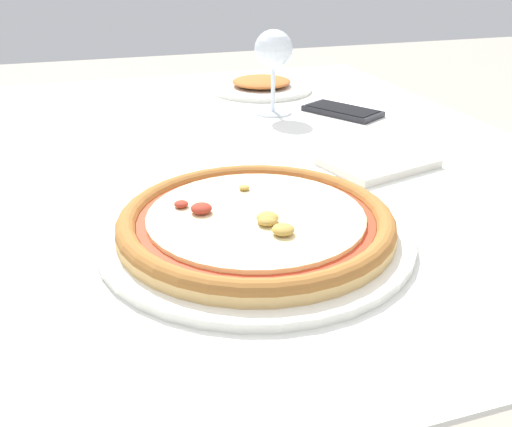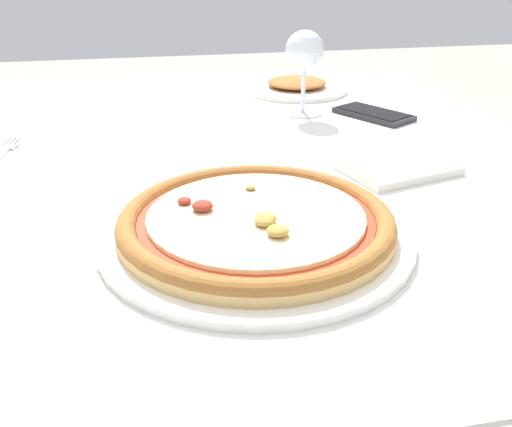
{
  "view_description": "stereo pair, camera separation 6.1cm",
  "coord_description": "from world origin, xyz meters",
  "px_view_note": "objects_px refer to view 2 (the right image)",
  "views": [
    {
      "loc": [
        -0.07,
        -0.82,
        1.02
      ],
      "look_at": [
        0.1,
        -0.29,
        0.75
      ],
      "focal_mm": 40.0,
      "sensor_mm": 36.0,
      "label": 1
    },
    {
      "loc": [
        -0.01,
        -0.83,
        1.02
      ],
      "look_at": [
        0.1,
        -0.29,
        0.75
      ],
      "focal_mm": 40.0,
      "sensor_mm": 36.0,
      "label": 2
    }
  ],
  "objects_px": {
    "pizza_plate": "(256,224)",
    "wine_glass_far_left": "(305,54)",
    "fork": "(1,154)",
    "dining_table": "(160,203)",
    "side_plate": "(297,86)",
    "cell_phone": "(373,114)"
  },
  "relations": [
    {
      "from": "dining_table",
      "to": "wine_glass_far_left",
      "type": "distance_m",
      "value": 0.39
    },
    {
      "from": "fork",
      "to": "cell_phone",
      "type": "distance_m",
      "value": 0.65
    },
    {
      "from": "fork",
      "to": "cell_phone",
      "type": "height_order",
      "value": "cell_phone"
    },
    {
      "from": "dining_table",
      "to": "side_plate",
      "type": "height_order",
      "value": "side_plate"
    },
    {
      "from": "fork",
      "to": "cell_phone",
      "type": "xyz_separation_m",
      "value": [
        0.64,
        0.09,
        0.0
      ]
    },
    {
      "from": "dining_table",
      "to": "cell_phone",
      "type": "relative_size",
      "value": 7.81
    },
    {
      "from": "pizza_plate",
      "to": "side_plate",
      "type": "height_order",
      "value": "pizza_plate"
    },
    {
      "from": "dining_table",
      "to": "cell_phone",
      "type": "distance_m",
      "value": 0.44
    },
    {
      "from": "fork",
      "to": "side_plate",
      "type": "relative_size",
      "value": 0.77
    },
    {
      "from": "cell_phone",
      "to": "pizza_plate",
      "type": "bearing_deg",
      "value": -125.75
    },
    {
      "from": "dining_table",
      "to": "cell_phone",
      "type": "height_order",
      "value": "cell_phone"
    },
    {
      "from": "side_plate",
      "to": "cell_phone",
      "type": "bearing_deg",
      "value": -68.75
    },
    {
      "from": "fork",
      "to": "dining_table",
      "type": "bearing_deg",
      "value": -12.87
    },
    {
      "from": "dining_table",
      "to": "pizza_plate",
      "type": "height_order",
      "value": "pizza_plate"
    },
    {
      "from": "wine_glass_far_left",
      "to": "side_plate",
      "type": "bearing_deg",
      "value": 78.48
    },
    {
      "from": "dining_table",
      "to": "wine_glass_far_left",
      "type": "bearing_deg",
      "value": 33.58
    },
    {
      "from": "dining_table",
      "to": "pizza_plate",
      "type": "distance_m",
      "value": 0.32
    },
    {
      "from": "pizza_plate",
      "to": "wine_glass_far_left",
      "type": "height_order",
      "value": "wine_glass_far_left"
    },
    {
      "from": "fork",
      "to": "side_plate",
      "type": "height_order",
      "value": "side_plate"
    },
    {
      "from": "dining_table",
      "to": "fork",
      "type": "height_order",
      "value": "fork"
    },
    {
      "from": "pizza_plate",
      "to": "wine_glass_far_left",
      "type": "distance_m",
      "value": 0.52
    },
    {
      "from": "pizza_plate",
      "to": "fork",
      "type": "height_order",
      "value": "pizza_plate"
    }
  ]
}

